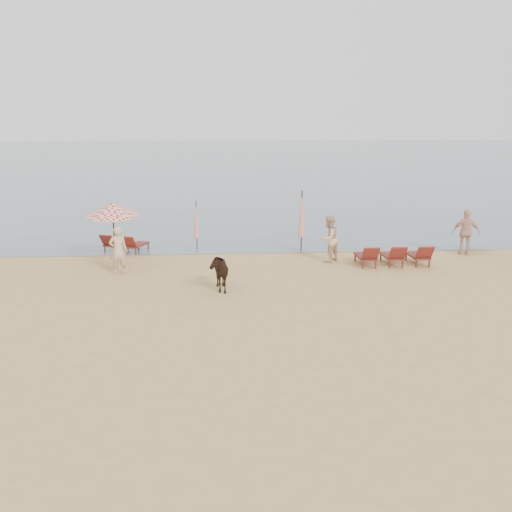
{
  "coord_description": "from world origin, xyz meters",
  "views": [
    {
      "loc": [
        -1.22,
        -13.11,
        5.41
      ],
      "look_at": [
        0.0,
        5.0,
        1.1
      ],
      "focal_mm": 40.0,
      "sensor_mm": 36.0,
      "label": 1
    }
  ],
  "objects": [
    {
      "name": "ground",
      "position": [
        0.0,
        0.0,
        0.0
      ],
      "size": [
        120.0,
        120.0,
        0.0
      ],
      "primitive_type": "plane",
      "color": "tan",
      "rests_on": "ground"
    },
    {
      "name": "lounger_cluster_left",
      "position": [
        -5.19,
        10.67,
        0.39
      ],
      "size": [
        1.99,
        1.95,
        0.56
      ],
      "rotation": [
        0.0,
        0.0,
        -0.36
      ],
      "color": "maroon",
      "rests_on": "ground"
    },
    {
      "name": "sea",
      "position": [
        0.0,
        80.0,
        0.0
      ],
      "size": [
        160.0,
        140.0,
        0.06
      ],
      "primitive_type": "cube",
      "color": "#51606B",
      "rests_on": "ground"
    },
    {
      "name": "cow",
      "position": [
        -1.27,
        4.92,
        0.64
      ],
      "size": [
        0.91,
        1.61,
        1.29
      ],
      "primitive_type": "imported",
      "rotation": [
        0.0,
        0.0,
        0.14
      ],
      "color": "black",
      "rests_on": "ground"
    },
    {
      "name": "beachgoer_right_a",
      "position": [
        3.09,
        8.46,
        0.92
      ],
      "size": [
        1.13,
        1.12,
        1.84
      ],
      "primitive_type": "imported",
      "rotation": [
        0.0,
        0.0,
        3.9
      ],
      "color": "#D7A986",
      "rests_on": "ground"
    },
    {
      "name": "umbrella_closed_left",
      "position": [
        -2.15,
        11.01,
        1.31
      ],
      "size": [
        0.26,
        0.26,
        2.13
      ],
      "rotation": [
        0.0,
        0.0,
        -0.06
      ],
      "color": "black",
      "rests_on": "ground"
    },
    {
      "name": "beachgoer_left",
      "position": [
        -4.83,
        7.16,
        0.87
      ],
      "size": [
        0.69,
        0.51,
        1.74
      ],
      "primitive_type": "imported",
      "rotation": [
        0.0,
        0.0,
        3.3
      ],
      "color": "tan",
      "rests_on": "ground"
    },
    {
      "name": "umbrella_open_left_b",
      "position": [
        -5.16,
        8.35,
        2.19
      ],
      "size": [
        1.98,
        2.02,
        2.53
      ],
      "rotation": [
        0.0,
        0.0,
        0.15
      ],
      "color": "black",
      "rests_on": "ground"
    },
    {
      "name": "umbrella_closed_right",
      "position": [
        2.29,
        10.41,
        1.59
      ],
      "size": [
        0.31,
        0.31,
        2.58
      ],
      "rotation": [
        0.0,
        0.0,
        0.05
      ],
      "color": "black",
      "rests_on": "ground"
    },
    {
      "name": "beachgoer_right_b",
      "position": [
        8.97,
        9.31,
        0.94
      ],
      "size": [
        1.18,
        0.72,
        1.87
      ],
      "primitive_type": "imported",
      "rotation": [
        0.0,
        0.0,
        2.89
      ],
      "color": "#D69D86",
      "rests_on": "ground"
    },
    {
      "name": "lounger_cluster_right",
      "position": [
        5.44,
        7.66,
        0.41
      ],
      "size": [
        2.69,
        1.6,
        0.59
      ],
      "rotation": [
        0.0,
        0.0,
        0.01
      ],
      "color": "maroon",
      "rests_on": "ground"
    }
  ]
}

